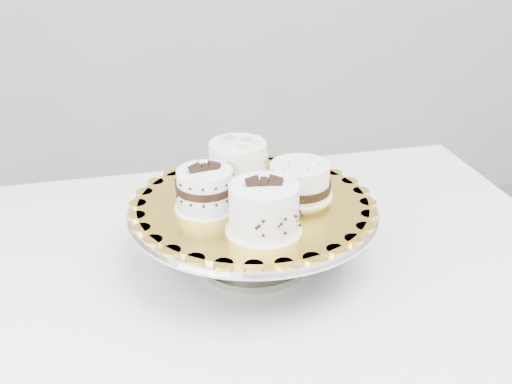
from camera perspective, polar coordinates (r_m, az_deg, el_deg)
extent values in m
cube|color=white|center=(1.10, -2.57, -7.32)|extent=(1.23, 0.82, 0.04)
cube|color=white|center=(1.76, 13.83, -8.66)|extent=(0.05, 0.05, 0.71)
cylinder|color=gray|center=(1.09, -0.25, -6.01)|extent=(0.19, 0.19, 0.01)
cylinder|color=gray|center=(1.07, -0.26, -4.04)|extent=(0.12, 0.12, 0.10)
cylinder|color=silver|center=(1.04, -0.26, -1.43)|extent=(0.40, 0.40, 0.01)
cylinder|color=silver|center=(1.05, -0.26, -1.60)|extent=(0.41, 0.41, 0.00)
cylinder|color=gold|center=(1.04, -0.26, -1.03)|extent=(0.40, 0.40, 0.01)
cylinder|color=white|center=(0.96, 0.69, -3.35)|extent=(0.11, 0.11, 0.00)
cylinder|color=white|center=(0.94, 0.71, -1.36)|extent=(0.12, 0.12, 0.07)
cylinder|color=white|center=(1.02, -4.48, -1.30)|extent=(0.10, 0.10, 0.00)
cylinder|color=white|center=(1.01, -4.54, 0.33)|extent=(0.10, 0.10, 0.06)
cylinder|color=silver|center=(1.02, -4.50, -0.78)|extent=(0.09, 0.09, 0.02)
cylinder|color=black|center=(1.01, -4.55, 0.54)|extent=(0.09, 0.09, 0.01)
cylinder|color=white|center=(1.11, -1.59, 1.02)|extent=(0.11, 0.11, 0.00)
cylinder|color=white|center=(1.09, -1.61, 2.72)|extent=(0.12, 0.12, 0.07)
cylinder|color=white|center=(1.06, 3.86, -0.24)|extent=(0.11, 0.11, 0.00)
cylinder|color=white|center=(1.05, 3.91, 1.13)|extent=(0.12, 0.12, 0.05)
cylinder|color=black|center=(1.05, 3.88, 0.52)|extent=(0.10, 0.10, 0.01)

